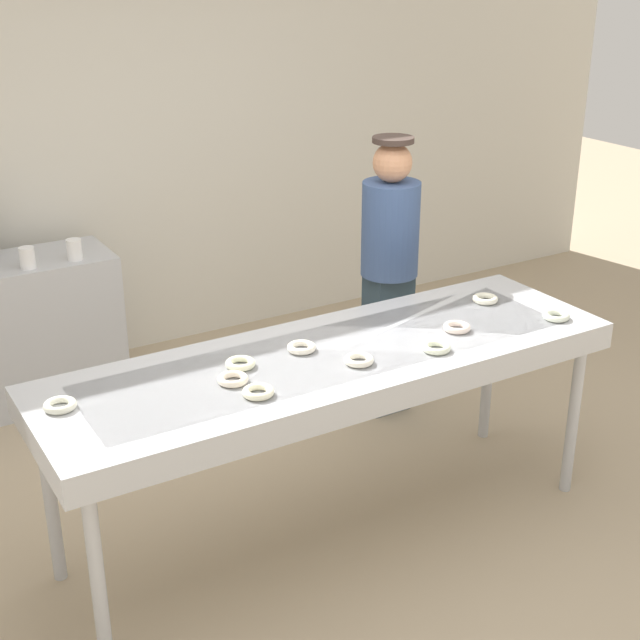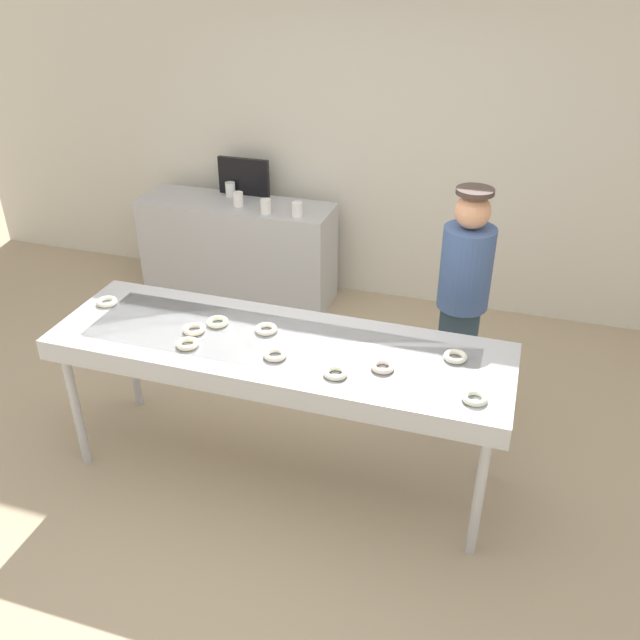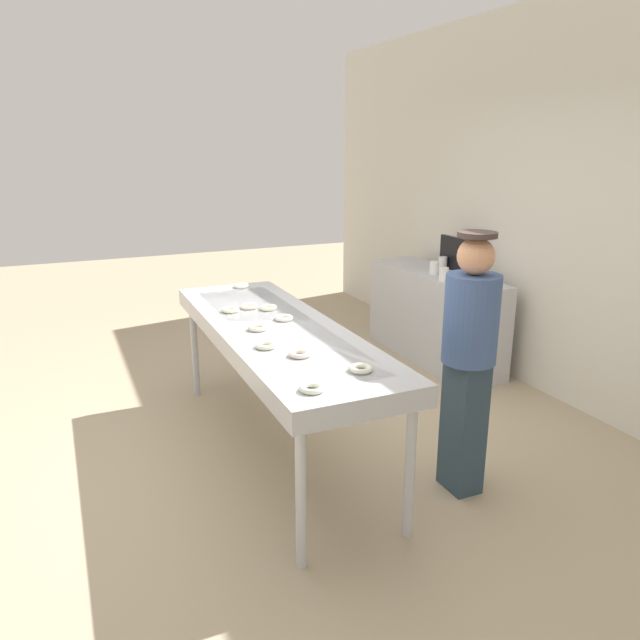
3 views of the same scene
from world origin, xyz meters
The scene contains 20 objects.
ground_plane centered at (0.00, 0.00, 0.00)m, with size 16.00×16.00×0.00m, color tan.
back_wall centered at (0.00, 2.50, 1.59)m, with size 8.00×0.12×3.18m, color silver.
fryer_conveyor centered at (0.00, 0.00, 0.84)m, with size 2.56×0.78×0.91m.
sugar_donut_0 centered at (-1.14, 0.10, 0.92)m, with size 0.13×0.13×0.03m, color white.
sugar_donut_1 centered at (-0.40, 0.08, 0.92)m, with size 0.13×0.13×0.03m, color #ECECC2.
sugar_donut_2 centered at (0.95, 0.13, 0.92)m, with size 0.13×0.13×0.03m, color silver.
sugar_donut_3 centered at (0.04, -0.14, 0.92)m, with size 0.13×0.13×0.03m, color white.
sugar_donut_4 centered at (-0.49, -0.04, 0.92)m, with size 0.13×0.13×0.03m, color #F0E0C6.
sugar_donut_5 centered at (0.39, -0.21, 0.92)m, with size 0.13×0.13×0.03m, color white.
sugar_donut_6 centered at (-0.10, 0.09, 0.92)m, with size 0.13×0.13×0.03m, color white.
sugar_donut_7 centered at (-0.45, -0.19, 0.92)m, with size 0.13×0.13×0.03m, color #F3EDC6.
sugar_donut_8 centered at (0.61, -0.08, 0.92)m, with size 0.13×0.13×0.03m, color #F8E2D0.
sugar_donut_9 centered at (1.09, -0.21, 0.92)m, with size 0.13×0.13×0.03m, color white.
worker_baker centered at (0.90, 0.86, 0.89)m, with size 0.32×0.32×1.60m.
prep_counter centered at (-1.16, 2.05, 0.44)m, with size 1.68×0.51×0.87m, color #B7BABF.
paper_cup_0 centered at (-0.81, 1.89, 0.93)m, with size 0.08×0.08×0.12m, color white.
paper_cup_1 centered at (-1.10, 1.97, 0.93)m, with size 0.08×0.08×0.12m, color white.
paper_cup_2 centered at (-1.26, 2.18, 0.93)m, with size 0.08×0.08×0.12m, color white.
paper_cup_3 centered at (-0.55, 1.90, 0.93)m, with size 0.08×0.08×0.12m, color white.
menu_display centered at (-1.16, 2.25, 1.03)m, with size 0.46×0.04×0.32m, color black.
Camera 2 is at (1.18, -2.95, 2.88)m, focal length 38.12 mm.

